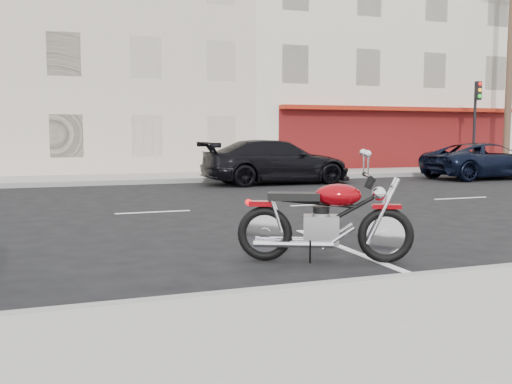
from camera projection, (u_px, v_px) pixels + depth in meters
ground at (242, 208)px, 12.85m from camera, size 120.00×120.00×0.00m
sidewalk_far at (22, 181)px, 19.34m from camera, size 80.00×3.40×0.15m
curb_far at (20, 185)px, 17.74m from camera, size 80.00×0.12×0.16m
bldg_cream at (94, 47)px, 26.89m from camera, size 12.00×12.00×11.50m
bldg_corner at (340, 50)px, 31.16m from camera, size 14.00×12.00×12.50m
utility_pole at (510, 66)px, 25.59m from camera, size 1.80×0.30×9.00m
traffic_light at (476, 114)px, 24.89m from camera, size 0.26×0.30×3.80m
fire_hydrant at (443, 160)px, 24.75m from camera, size 0.20×0.20×0.72m
motorcycle at (388, 223)px, 7.32m from camera, size 2.13×1.13×1.15m
suv_far at (486, 161)px, 21.33m from camera, size 4.87×2.30×1.34m
car_far at (276, 162)px, 19.16m from camera, size 5.13×2.16×1.48m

